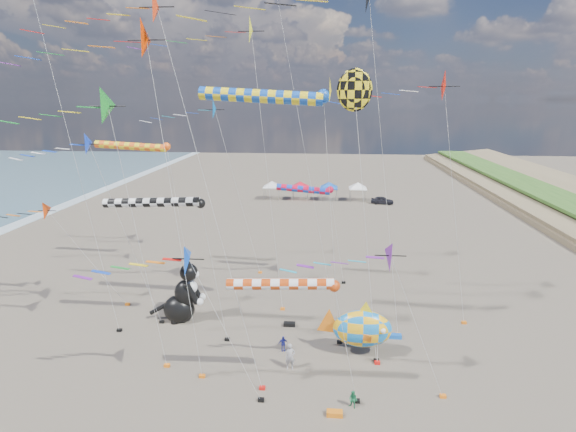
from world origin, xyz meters
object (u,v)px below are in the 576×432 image
at_px(fish_inflatable, 362,329).
at_px(cat_inflatable, 181,290).
at_px(child_green, 353,400).
at_px(parked_car, 382,200).
at_px(child_blue, 283,343).
at_px(person_adult, 290,357).

bearing_deg(fish_inflatable, cat_inflatable, 163.95).
relative_size(child_green, parked_car, 0.29).
height_order(fish_inflatable, child_blue, fish_inflatable).
bearing_deg(cat_inflatable, child_green, -40.06).
distance_m(fish_inflatable, child_green, 5.82).
bearing_deg(parked_car, cat_inflatable, 163.73).
bearing_deg(parked_car, child_green, -178.99).
relative_size(person_adult, child_green, 1.67).
distance_m(cat_inflatable, fish_inflatable, 14.41).
bearing_deg(cat_inflatable, child_blue, -28.46).
bearing_deg(cat_inflatable, person_adult, -37.21).
bearing_deg(parked_car, fish_inflatable, -178.99).
xyz_separation_m(person_adult, parked_car, (11.69, 49.34, -0.25)).
distance_m(cat_inflatable, child_green, 16.28).
xyz_separation_m(cat_inflatable, child_green, (13.02, -9.55, -2.03)).
bearing_deg(cat_inflatable, fish_inflatable, -19.86).
height_order(fish_inflatable, child_green, fish_inflatable).
bearing_deg(fish_inflatable, person_adult, -156.75).
bearing_deg(fish_inflatable, child_green, -98.36).
xyz_separation_m(cat_inflatable, fish_inflatable, (13.84, -3.98, -0.53)).
distance_m(person_adult, child_blue, 2.26).
height_order(cat_inflatable, person_adult, cat_inflatable).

